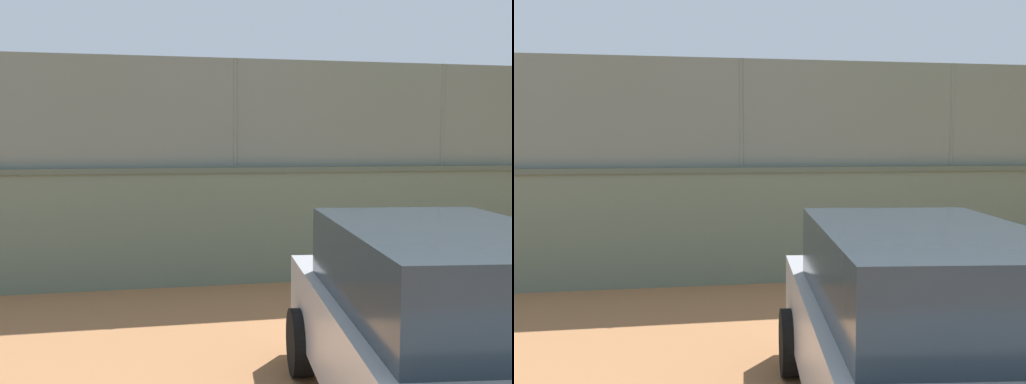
% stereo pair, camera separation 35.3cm
% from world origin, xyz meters
% --- Properties ---
extents(ground_plane, '(260.00, 260.00, 0.00)m').
position_xyz_m(ground_plane, '(0.00, 0.00, 0.00)').
color(ground_plane, '#A36B42').
extents(perimeter_wall, '(24.32, 1.07, 1.78)m').
position_xyz_m(perimeter_wall, '(2.03, 12.89, 0.90)').
color(perimeter_wall, slate).
rests_on(perimeter_wall, ground_plane).
extents(fence_panel_on_wall, '(23.89, 0.72, 1.63)m').
position_xyz_m(fence_panel_on_wall, '(2.03, 12.89, 2.60)').
color(fence_panel_on_wall, slate).
rests_on(fence_panel_on_wall, perimeter_wall).
extents(player_near_wall_returning, '(1.27, 0.75, 1.62)m').
position_xyz_m(player_near_wall_returning, '(-5.29, 1.59, 0.96)').
color(player_near_wall_returning, black).
rests_on(player_near_wall_returning, ground_plane).
extents(player_at_service_line, '(0.98, 0.68, 1.57)m').
position_xyz_m(player_at_service_line, '(3.74, 9.65, 0.92)').
color(player_at_service_line, '#591919').
rests_on(player_at_service_line, ground_plane).
extents(player_crossing_court, '(0.80, 0.76, 1.68)m').
position_xyz_m(player_crossing_court, '(-4.07, 6.03, 0.99)').
color(player_crossing_court, black).
rests_on(player_crossing_court, ground_plane).
extents(sports_ball, '(0.14, 0.14, 0.14)m').
position_xyz_m(sports_ball, '(-3.90, 3.52, 0.95)').
color(sports_ball, white).
extents(parked_car_silver, '(2.16, 4.44, 1.56)m').
position_xyz_m(parked_car_silver, '(-0.53, 17.90, 0.81)').
color(parked_car_silver, '#B7B7BC').
rests_on(parked_car_silver, ground_plane).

